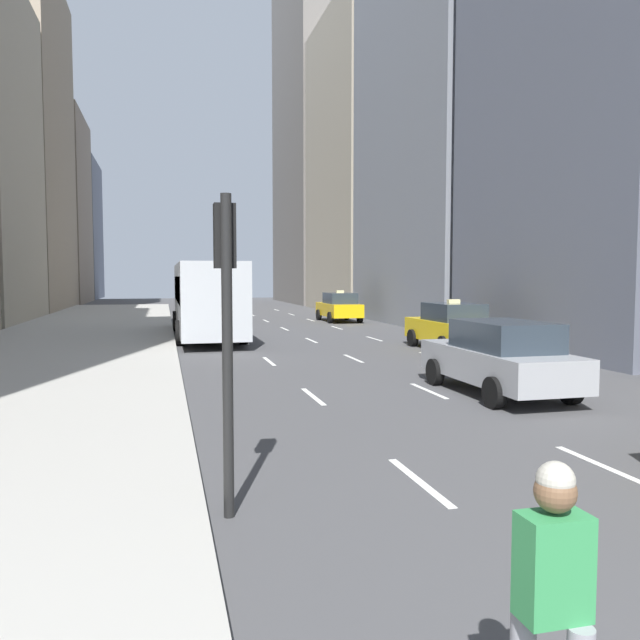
# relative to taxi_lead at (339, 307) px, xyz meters

# --- Properties ---
(sidewalk_left) EXTENTS (8.00, 66.00, 0.15)m
(sidewalk_left) POSITION_rel_taxi_lead_xyz_m (-13.80, -9.49, -0.81)
(sidewalk_left) COLOR #ADAAA3
(sidewalk_left) RESTS_ON ground
(lane_markings) EXTENTS (5.72, 56.00, 0.01)m
(lane_markings) POSITION_rel_taxi_lead_xyz_m (-4.20, -13.49, -0.87)
(lane_markings) COLOR white
(lane_markings) RESTS_ON ground
(building_row_right) EXTENTS (6.00, 71.80, 35.08)m
(building_row_right) POSITION_rel_taxi_lead_xyz_m (5.20, 0.14, 14.65)
(building_row_right) COLOR gray
(building_row_right) RESTS_ON ground
(taxi_lead) EXTENTS (2.02, 4.40, 1.87)m
(taxi_lead) POSITION_rel_taxi_lead_xyz_m (0.00, 0.00, 0.00)
(taxi_lead) COLOR yellow
(taxi_lead) RESTS_ON ground
(taxi_third) EXTENTS (2.02, 4.40, 1.87)m
(taxi_third) POSITION_rel_taxi_lead_xyz_m (0.00, -15.02, 0.00)
(taxi_third) COLOR yellow
(taxi_third) RESTS_ON ground
(sedan_black_near) EXTENTS (2.02, 4.62, 1.69)m
(sedan_black_near) POSITION_rel_taxi_lead_xyz_m (-2.80, -23.27, -0.02)
(sedan_black_near) COLOR #9EA0A5
(sedan_black_near) RESTS_ON ground
(city_bus) EXTENTS (2.80, 11.61, 3.25)m
(city_bus) POSITION_rel_taxi_lead_xyz_m (-8.41, -7.98, 0.91)
(city_bus) COLOR #B7BCC1
(city_bus) RESTS_ON ground
(skateboarder) EXTENTS (0.36, 0.80, 1.75)m
(skateboarder) POSITION_rel_taxi_lead_xyz_m (-8.27, -33.20, 0.08)
(skateboarder) COLOR brown
(skateboarder) RESTS_ON ground
(traffic_light_pole) EXTENTS (0.24, 0.42, 3.60)m
(traffic_light_pole) POSITION_rel_taxi_lead_xyz_m (-9.55, -29.00, 1.53)
(traffic_light_pole) COLOR black
(traffic_light_pole) RESTS_ON ground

